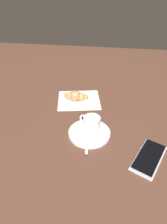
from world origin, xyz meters
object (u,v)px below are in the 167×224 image
Objects in this scene: sugar_packet at (98,132)px; croissant at (75,96)px; teaspoon at (88,133)px; cell_phone at (149,157)px; saucer at (89,133)px; espresso_cup at (91,124)px; napkin at (79,100)px.

sugar_packet is 0.56× the size of croissant.
teaspoon is at bearing 21.20° from croissant.
cell_phone is at bearing -102.76° from sugar_packet.
croissant is (-0.21, -0.09, 0.02)m from saucer.
cell_phone is (0.29, 0.28, -0.02)m from croissant.
sugar_packet is at bearing 89.52° from saucer.
croissant is at bearing -157.05° from saucer.
saucer is at bearing -25.60° from espresso_cup.
sugar_packet reaches higher than cell_phone.
napkin is 0.03m from croissant.
croissant reaches higher than saucer.
teaspoon is at bearing 117.99° from sugar_packet.
croissant is 0.71× the size of cell_phone.
cell_phone is at bearing 41.87° from napkin.
espresso_cup reaches higher than napkin.
sugar_packet is 0.40× the size of cell_phone.
saucer is at bearing -113.08° from cell_phone.
croissant reaches higher than teaspoon.
croissant is (0.01, -0.01, 0.02)m from napkin.
saucer is 1.01× the size of teaspoon.
espresso_cup is (-0.01, 0.01, 0.03)m from saucer.
sugar_packet is 0.24m from croissant.
espresso_cup is at bearing -116.35° from cell_phone.
napkin is at bearing -138.13° from cell_phone.
sugar_packet is at bearing 25.78° from napkin.
teaspoon reaches higher than napkin.
croissant is at bearing -154.68° from espresso_cup.
croissant reaches higher than cell_phone.
sugar_packet is (-0.01, 0.03, 0.00)m from teaspoon.
croissant is at bearing -158.80° from teaspoon.
saucer is 2.22× the size of sugar_packet.
saucer is 0.88× the size of cell_phone.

